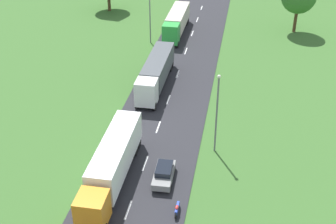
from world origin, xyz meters
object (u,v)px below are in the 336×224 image
Objects in this scene: truck_third at (177,21)px; lamppost_second at (217,110)px; lamppost_third at (150,14)px; car_second at (164,174)px; truck_lead at (112,163)px; truck_second at (156,72)px; motorcycle_courier at (177,209)px.

truck_third is 33.07m from lamppost_second.
lamppost_third is (-3.40, -4.46, 2.52)m from truck_third.
truck_third is 6.15m from lamppost_third.
car_second is at bearing -126.76° from lamppost_second.
truck_lead is at bearing -83.82° from lamppost_third.
truck_lead is at bearing -90.30° from truck_second.
lamppost_third is at bearing 104.14° from car_second.
lamppost_second reaches higher than car_second.
truck_second is at bearing -75.18° from lamppost_third.
truck_second is at bearing 89.70° from truck_lead.
truck_third is 6.51× the size of motorcycle_courier.
truck_lead is 7.44m from motorcycle_courier.
truck_lead is at bearing 154.10° from motorcycle_courier.
truck_second is at bearing 124.03° from lamppost_second.
truck_second is 18.71m from truck_third.
car_second is at bearing -75.86° from lamppost_third.
motorcycle_courier is (1.92, -4.14, -0.29)m from car_second.
truck_lead is 4.90m from car_second.
truck_lead is 1.10× the size of truck_third.
lamppost_third is at bearing 114.71° from lamppost_second.
truck_lead reaches higher than truck_second.
truck_third is 1.46× the size of lamppost_second.
truck_lead is 19.60m from truck_second.
car_second is at bearing 11.81° from truck_lead.
lamppost_third is (-3.67, 33.84, 2.42)m from truck_lead.
truck_third is at bearing 91.13° from truck_second.
truck_lead reaches higher than motorcycle_courier.
lamppost_second is (4.24, 5.67, 3.98)m from car_second.
lamppost_second is (9.12, -31.67, 2.73)m from truck_third.
lamppost_third reaches higher than truck_second.
lamppost_third is at bearing 105.40° from motorcycle_courier.
car_second is (4.61, 0.96, -1.35)m from truck_lead.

